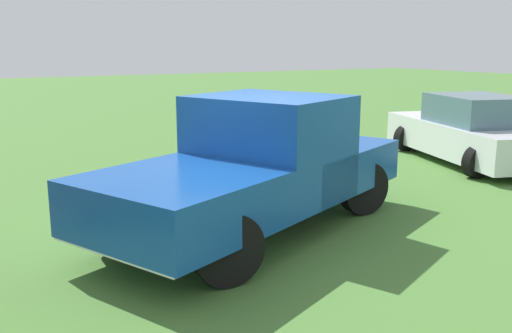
# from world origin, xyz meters

# --- Properties ---
(ground_plane) EXTENTS (80.00, 80.00, 0.00)m
(ground_plane) POSITION_xyz_m (0.00, 0.00, 0.00)
(ground_plane) COLOR #477533
(pickup_truck) EXTENTS (5.33, 3.78, 1.82)m
(pickup_truck) POSITION_xyz_m (-0.04, -0.11, 0.94)
(pickup_truck) COLOR black
(pickup_truck) RESTS_ON ground_plane
(sedan_far) EXTENTS (2.93, 4.66, 1.45)m
(sedan_far) POSITION_xyz_m (6.14, 1.61, 0.66)
(sedan_far) COLOR black
(sedan_far) RESTS_ON ground_plane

